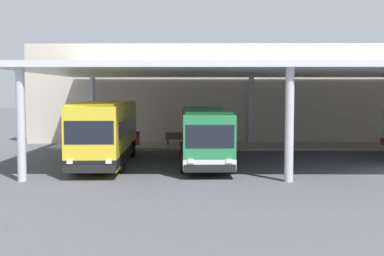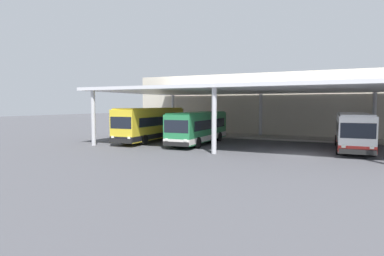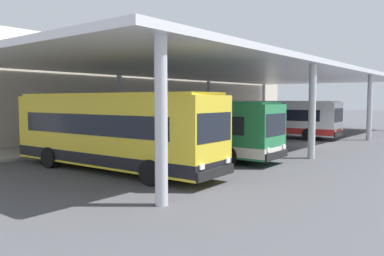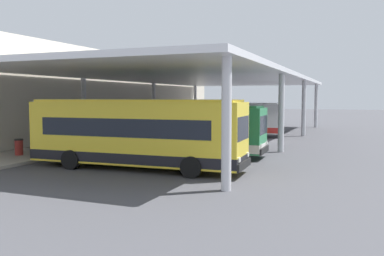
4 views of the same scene
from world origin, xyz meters
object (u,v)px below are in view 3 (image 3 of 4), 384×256
at_px(bus_second_bay, 191,128).
at_px(trash_bin, 30,142).
at_px(bench_waiting, 72,139).
at_px(bus_middle_bay, 277,118).
at_px(bus_nearest_bay, 112,131).

bearing_deg(bus_second_bay, trash_bin, 119.67).
bearing_deg(bench_waiting, trash_bin, -179.01).
bearing_deg(bus_middle_bay, bus_nearest_bay, -176.42).
distance_m(bench_waiting, trash_bin, 3.06).
relative_size(bus_middle_bay, bench_waiting, 5.89).
xyz_separation_m(bus_middle_bay, trash_bin, (-18.83, 7.30, -0.98)).
relative_size(bench_waiting, trash_bin, 1.84).
relative_size(bus_second_bay, trash_bin, 10.82).
bearing_deg(bus_nearest_bay, bench_waiting, 66.26).
xyz_separation_m(bus_nearest_bay, bench_waiting, (3.77, 8.57, -1.18)).
height_order(bus_second_bay, trash_bin, bus_second_bay).
distance_m(bus_middle_bay, bench_waiting, 17.43).
relative_size(bus_nearest_bay, bus_middle_bay, 1.08).
bearing_deg(bus_middle_bay, trash_bin, 158.81).
distance_m(bus_nearest_bay, bench_waiting, 9.44).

